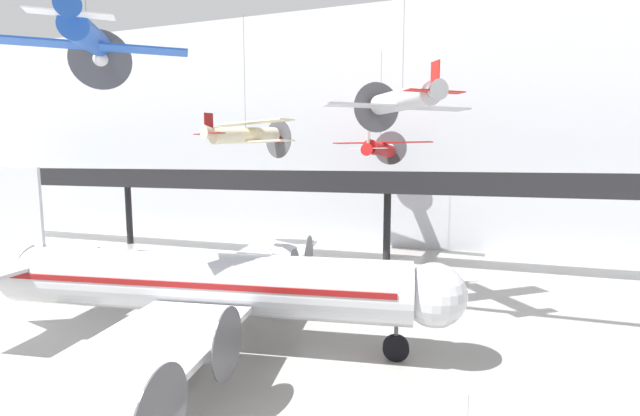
% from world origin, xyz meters
% --- Properties ---
extents(hangar_back_wall, '(140.00, 3.00, 26.72)m').
position_xyz_m(hangar_back_wall, '(0.00, 38.21, 13.36)').
color(hangar_back_wall, silver).
rests_on(hangar_back_wall, ground).
extents(mezzanine_walkway, '(110.00, 3.20, 8.84)m').
position_xyz_m(mezzanine_walkway, '(0.00, 28.22, 7.22)').
color(mezzanine_walkway, black).
rests_on(mezzanine_walkway, ground).
extents(airliner_silver_main, '(27.59, 31.56, 9.48)m').
position_xyz_m(airliner_silver_main, '(-6.54, 7.86, 3.39)').
color(airliner_silver_main, silver).
rests_on(airliner_silver_main, ground).
extents(suspended_plane_silver_racer, '(8.74, 8.11, 8.60)m').
position_xyz_m(suspended_plane_silver_racer, '(2.85, 16.10, 13.54)').
color(suspended_plane_silver_racer, silver).
extents(suspended_plane_cream_biplane, '(8.34, 7.34, 10.30)m').
position_xyz_m(suspended_plane_cream_biplane, '(-8.89, 17.91, 11.72)').
color(suspended_plane_cream_biplane, beige).
extents(suspended_plane_red_highwing, '(9.98, 8.17, 10.94)m').
position_xyz_m(suspended_plane_red_highwing, '(-1.11, 31.05, 10.94)').
color(suspended_plane_red_highwing, red).
extents(suspended_plane_blue_trainer, '(8.49, 7.86, 6.57)m').
position_xyz_m(suspended_plane_blue_trainer, '(-11.24, 6.07, 15.90)').
color(suspended_plane_blue_trainer, '#1E4CAD').
extents(stanchion_barrier, '(0.36, 0.36, 1.08)m').
position_xyz_m(stanchion_barrier, '(6.95, 5.18, 0.33)').
color(stanchion_barrier, '#B2B5BA').
rests_on(stanchion_barrier, ground).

